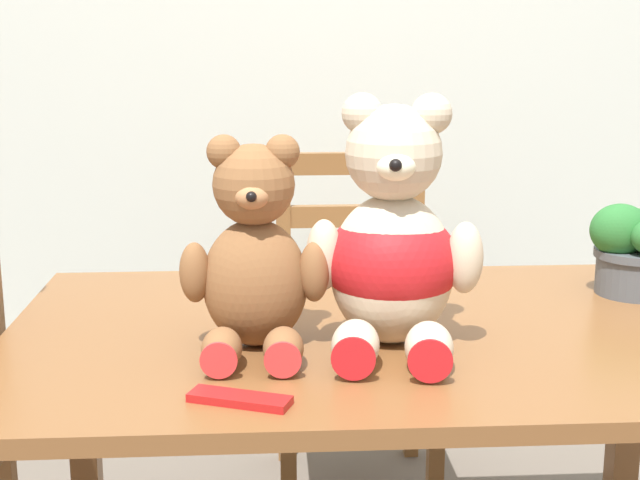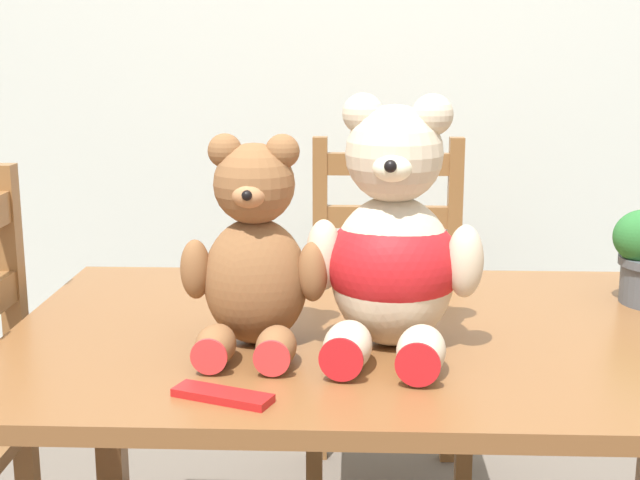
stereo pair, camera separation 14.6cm
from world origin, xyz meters
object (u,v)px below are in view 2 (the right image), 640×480
(teddy_bear_right, at_px, (394,249))
(chocolate_bar, at_px, (223,395))
(teddy_bear_left, at_px, (254,257))
(wooden_chair_behind, at_px, (387,322))

(teddy_bear_right, relative_size, chocolate_bar, 2.85)
(teddy_bear_left, relative_size, teddy_bear_right, 0.84)
(chocolate_bar, bearing_deg, teddy_bear_right, 43.50)
(chocolate_bar, bearing_deg, teddy_bear_left, 84.88)
(wooden_chair_behind, height_order, teddy_bear_left, teddy_bear_left)
(teddy_bear_left, height_order, teddy_bear_right, teddy_bear_right)
(wooden_chair_behind, distance_m, teddy_bear_right, 0.97)
(wooden_chair_behind, bearing_deg, chocolate_bar, 76.12)
(wooden_chair_behind, relative_size, teddy_bear_left, 2.69)
(teddy_bear_left, distance_m, chocolate_bar, 0.28)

